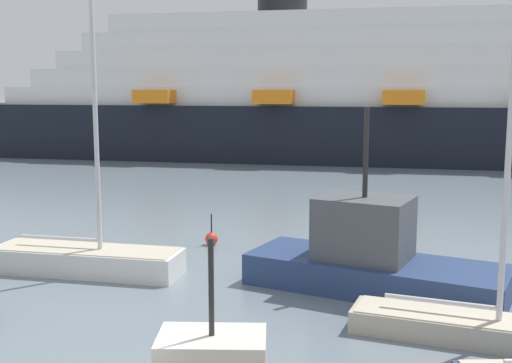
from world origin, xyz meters
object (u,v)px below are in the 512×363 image
Objects in this scene: channel_buoy_2 at (212,238)px; fishing_boat_0 at (371,258)px; sailboat_1 at (478,321)px; cruise_ship at (461,97)px; sailboat_3 at (87,257)px.

fishing_boat_0 is at bearing -35.47° from channel_buoy_2.
cruise_ship reaches higher than sailboat_1.
cruise_ship reaches higher than channel_buoy_2.
channel_buoy_2 is 37.29m from cruise_ship.
sailboat_1 reaches higher than fishing_boat_0.
fishing_boat_0 is at bearing 136.61° from sailboat_1.
sailboat_3 reaches higher than fishing_boat_0.
fishing_boat_0 is at bearing 1.39° from sailboat_3.
sailboat_3 is 1.24× the size of fishing_boat_0.
sailboat_1 is 0.13× the size of cruise_ship.
sailboat_1 is 8.54× the size of channel_buoy_2.
sailboat_1 is 43.37m from cruise_ship.
cruise_ship reaches higher than fishing_boat_0.
cruise_ship is at bearing 67.65° from channel_buoy_2.
fishing_boat_0 is at bearing -99.61° from cruise_ship.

